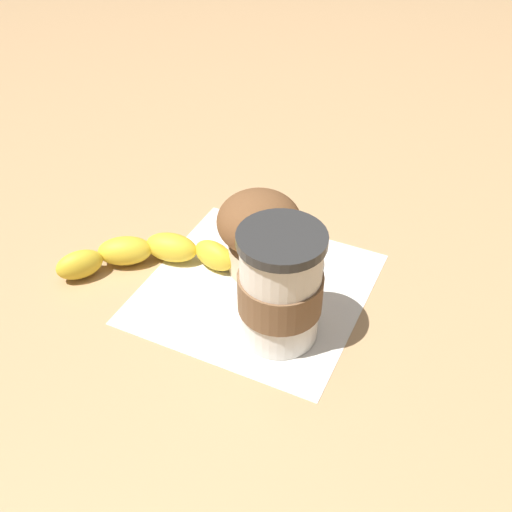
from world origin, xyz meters
The scene contains 5 objects.
ground_plane centered at (0.00, 0.00, 0.00)m, with size 3.00×3.00×0.00m, color tan.
paper_napkin centered at (0.00, 0.00, 0.00)m, with size 0.24×0.24×0.00m, color white.
coffee_cup centered at (-0.05, 0.05, 0.06)m, with size 0.09×0.09×0.13m.
muffin centered at (0.01, -0.03, 0.06)m, with size 0.09×0.09×0.10m.
banana centered at (0.13, 0.02, 0.02)m, with size 0.18×0.13×0.03m.
Camera 1 is at (-0.23, 0.45, 0.46)m, focal length 42.00 mm.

